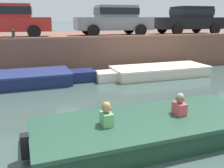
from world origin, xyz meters
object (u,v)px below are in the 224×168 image
mooring_bollard_mid (13,34)px  boat_moored_central_cream (156,71)px  motorboat_passing (159,127)px  car_right_inner_black (189,19)px  car_left_inner_red (6,19)px  boat_moored_west_navy (5,80)px  car_centre_grey (114,19)px

mooring_bollard_mid → boat_moored_central_cream: bearing=-18.2°
motorboat_passing → car_right_inner_black: 10.77m
car_left_inner_red → motorboat_passing: bearing=-66.6°
boat_moored_central_cream → car_right_inner_black: 5.27m
boat_moored_west_navy → car_right_inner_black: bearing=17.0°
car_left_inner_red → mooring_bollard_mid: car_left_inner_red is taller
motorboat_passing → mooring_bollard_mid: mooring_bollard_mid is taller
boat_moored_west_navy → car_centre_grey: bearing=29.8°
boat_moored_west_navy → car_left_inner_red: (-0.04, 3.02, 2.23)m
mooring_bollard_mid → car_right_inner_black: bearing=7.0°
boat_moored_west_navy → mooring_bollard_mid: (0.32, 1.85, 1.62)m
car_centre_grey → car_right_inner_black: 4.59m
car_centre_grey → boat_moored_west_navy: bearing=-150.2°
mooring_bollard_mid → motorboat_passing: bearing=-65.6°
boat_moored_central_cream → motorboat_passing: motorboat_passing is taller
car_centre_grey → car_right_inner_black: (4.59, 0.00, -0.00)m
boat_moored_west_navy → car_left_inner_red: bearing=90.7°
boat_moored_west_navy → car_right_inner_black: size_ratio=1.68×
car_right_inner_black → car_left_inner_red: bearing=-180.0°
car_left_inner_red → car_centre_grey: 5.30m
car_left_inner_red → boat_moored_west_navy: bearing=-89.3°
car_left_inner_red → car_right_inner_black: bearing=0.0°
motorboat_passing → car_left_inner_red: car_left_inner_red is taller
boat_moored_west_navy → car_centre_grey: 6.47m
car_left_inner_red → car_right_inner_black: 9.89m
mooring_bollard_mid → car_left_inner_red: bearing=106.6°
car_left_inner_red → car_centre_grey: bearing=-0.0°
motorboat_passing → mooring_bollard_mid: bearing=114.4°
car_centre_grey → car_right_inner_black: bearing=0.0°
car_centre_grey → mooring_bollard_mid: car_centre_grey is taller
boat_moored_central_cream → mooring_bollard_mid: mooring_bollard_mid is taller
car_left_inner_red → mooring_bollard_mid: (0.35, -1.17, -0.61)m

